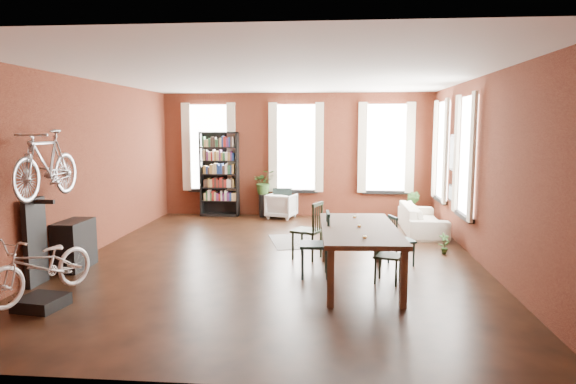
# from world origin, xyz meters

# --- Properties ---
(room) EXTENTS (9.00, 9.04, 3.22)m
(room) POSITION_xyz_m (0.25, 0.62, 2.14)
(room) COLOR black
(room) RESTS_ON ground
(dining_table) EXTENTS (1.24, 2.51, 0.84)m
(dining_table) POSITION_xyz_m (1.37, -1.21, 0.42)
(dining_table) COLOR brown
(dining_table) RESTS_ON ground
(dining_chair_a) EXTENTS (0.50, 0.50, 1.02)m
(dining_chair_a) POSITION_xyz_m (0.70, -1.01, 0.51)
(dining_chair_a) COLOR #183635
(dining_chair_a) RESTS_ON ground
(dining_chair_b) EXTENTS (0.61, 0.61, 1.01)m
(dining_chair_b) POSITION_xyz_m (0.52, 0.09, 0.51)
(dining_chair_b) COLOR black
(dining_chair_b) RESTS_ON ground
(dining_chair_c) EXTENTS (0.48, 0.48, 0.83)m
(dining_chair_c) POSITION_xyz_m (1.81, -1.23, 0.41)
(dining_chair_c) COLOR black
(dining_chair_c) RESTS_ON ground
(dining_chair_d) EXTENTS (0.49, 0.49, 0.84)m
(dining_chair_d) POSITION_xyz_m (2.14, -0.18, 0.42)
(dining_chair_d) COLOR #1A3A3A
(dining_chair_d) RESTS_ON ground
(bookshelf) EXTENTS (1.00, 0.32, 2.20)m
(bookshelf) POSITION_xyz_m (-2.00, 4.30, 1.10)
(bookshelf) COLOR black
(bookshelf) RESTS_ON ground
(white_armchair) EXTENTS (0.82, 0.79, 0.69)m
(white_armchair) POSITION_xyz_m (-0.35, 4.10, 0.35)
(white_armchair) COLOR silver
(white_armchair) RESTS_ON ground
(cream_sofa) EXTENTS (0.61, 2.08, 0.81)m
(cream_sofa) POSITION_xyz_m (2.95, 2.60, 0.41)
(cream_sofa) COLOR beige
(cream_sofa) RESTS_ON ground
(striped_rug) EXTENTS (1.19, 1.56, 0.01)m
(striped_rug) POSITION_xyz_m (0.18, 1.39, 0.01)
(striped_rug) COLOR black
(striped_rug) RESTS_ON ground
(bike_trainer) EXTENTS (0.60, 0.60, 0.15)m
(bike_trainer) POSITION_xyz_m (-2.77, -2.76, 0.08)
(bike_trainer) COLOR black
(bike_trainer) RESTS_ON ground
(bike_wall_rack) EXTENTS (0.16, 0.60, 1.30)m
(bike_wall_rack) POSITION_xyz_m (-3.40, -1.80, 0.65)
(bike_wall_rack) COLOR black
(bike_wall_rack) RESTS_ON ground
(console_table) EXTENTS (0.40, 0.80, 0.80)m
(console_table) POSITION_xyz_m (-3.28, -0.90, 0.40)
(console_table) COLOR black
(console_table) RESTS_ON ground
(plant_stand) EXTENTS (0.35, 0.35, 0.58)m
(plant_stand) POSITION_xyz_m (-0.81, 4.30, 0.29)
(plant_stand) COLOR black
(plant_stand) RESTS_ON ground
(plant_by_sofa) EXTENTS (0.65, 0.85, 0.34)m
(plant_by_sofa) POSITION_xyz_m (2.90, 3.98, 0.17)
(plant_by_sofa) COLOR #2F5B24
(plant_by_sofa) RESTS_ON ground
(plant_small) EXTENTS (0.32, 0.44, 0.14)m
(plant_small) POSITION_xyz_m (3.02, 0.63, 0.07)
(plant_small) COLOR #335C24
(plant_small) RESTS_ON ground
(bicycle_floor) EXTENTS (0.79, 0.97, 1.59)m
(bicycle_floor) POSITION_xyz_m (-2.74, -2.75, 0.95)
(bicycle_floor) COLOR silver
(bicycle_floor) RESTS_ON bike_trainer
(bicycle_hung) EXTENTS (0.47, 1.00, 1.66)m
(bicycle_hung) POSITION_xyz_m (-3.15, -1.80, 2.13)
(bicycle_hung) COLOR #A5A8AD
(bicycle_hung) RESTS_ON bike_wall_rack
(plant_on_stand) EXTENTS (0.74, 0.78, 0.49)m
(plant_on_stand) POSITION_xyz_m (-0.83, 4.34, 0.83)
(plant_on_stand) COLOR #325923
(plant_on_stand) RESTS_ON plant_stand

